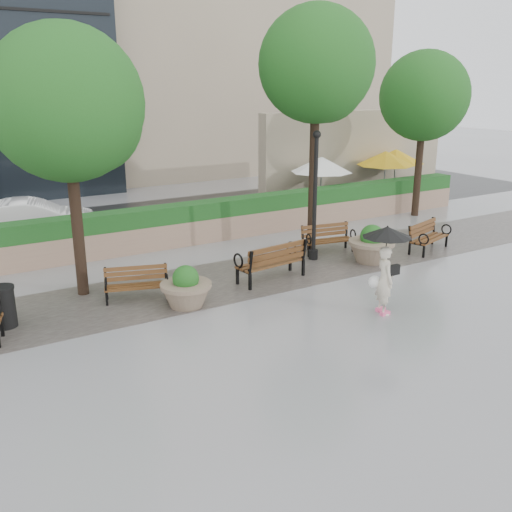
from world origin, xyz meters
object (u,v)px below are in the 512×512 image
trash_bin (4,308)px  pedestrian (385,261)px  car_right (33,220)px  bench_4 (428,243)px  planter_left (186,291)px  bench_2 (271,269)px  planter_right (371,248)px  lamppost (315,205)px  bench_1 (137,291)px  bench_3 (328,245)px

trash_bin → pedestrian: 8.59m
trash_bin → car_right: bearing=74.7°
trash_bin → car_right: size_ratio=0.21×
bench_4 → planter_left: 8.63m
car_right → pedestrian: bearing=-139.9°
bench_2 → pedestrian: (1.01, -3.27, 0.94)m
planter_left → planter_right: 6.25m
bench_4 → lamppost: (-3.70, 1.17, 1.43)m
bench_2 → car_right: car_right is taller
bench_4 → trash_bin: size_ratio=2.02×
bench_2 → trash_bin: 6.72m
planter_right → lamppost: size_ratio=0.36×
bench_1 → pedestrian: pedestrian is taller
bench_4 → planter_left: planter_left is taller
planter_right → lamppost: 2.13m
bench_3 → lamppost: (-0.82, -0.34, 1.44)m
bench_2 → planter_right: size_ratio=1.49×
bench_3 → planter_left: (-5.74, -1.85, 0.14)m
bench_3 → bench_4: (2.88, -1.51, 0.01)m
planter_left → pedestrian: 4.74m
planter_left → planter_right: size_ratio=0.90×
bench_4 → trash_bin: bench_4 is taller
planter_left → bench_2: bearing=11.2°
bench_3 → planter_right: planter_right is taller
lamppost → bench_4: bearing=-17.5°
bench_4 → planter_right: bearing=161.7°
pedestrian → bench_1: bearing=71.1°
pedestrian → trash_bin: bearing=84.3°
bench_3 → pedestrian: 5.07m
bench_1 → pedestrian: (4.66, -3.73, 1.01)m
planter_left → trash_bin: (-3.93, 0.96, 0.04)m
bench_1 → planter_left: (0.87, -1.01, 0.16)m
pedestrian → planter_left: bearing=74.1°
bench_2 → pedestrian: 3.55m
trash_bin → lamppost: size_ratio=0.23×
bench_3 → bench_4: bench_4 is taller
bench_1 → bench_2: (3.65, -0.46, 0.07)m
planter_left → car_right: size_ratio=0.29×
bench_3 → trash_bin: size_ratio=1.93×
bench_1 → car_right: 7.40m
pedestrian → car_right: bearing=47.1°
bench_4 → pedestrian: pedestrian is taller
bench_4 → planter_left: bearing=165.3°
bench_4 → car_right: bearing=125.9°
bench_1 → bench_2: bench_2 is taller
bench_4 → lamppost: bearing=145.5°
pedestrian → bench_2: bearing=36.9°
bench_1 → lamppost: 5.99m
planter_right → car_right: bearing=135.8°
bench_1 → bench_3: 6.66m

